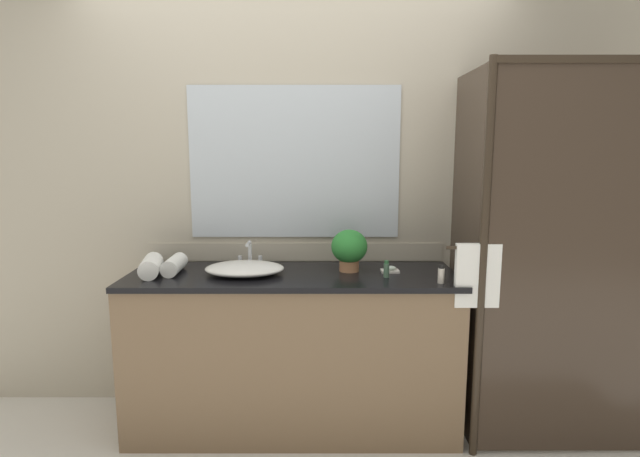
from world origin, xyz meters
TOP-DOWN VIEW (x-y plane):
  - ground_plane at (0.00, 0.00)m, footprint 8.00×8.00m
  - wall_back_with_mirror at (0.00, 0.34)m, footprint 4.40×0.06m
  - vanity_cabinet at (0.00, 0.01)m, footprint 1.80×0.58m
  - shower_enclosure at (1.28, -0.19)m, footprint 1.20×0.59m
  - sink_basin at (-0.26, -0.02)m, footprint 0.43×0.32m
  - faucet at (-0.26, 0.18)m, footprint 0.17×0.13m
  - potted_plant at (0.31, 0.06)m, footprint 0.20×0.20m
  - soap_dish at (0.54, 0.03)m, footprint 0.10×0.07m
  - amenity_bottle_shampoo at (0.77, -0.20)m, footprint 0.03×0.03m
  - amenity_bottle_lotion at (0.50, -0.08)m, footprint 0.03×0.03m
  - rolled_towel_near_edge at (-0.76, -0.04)m, footprint 0.15×0.26m
  - rolled_towel_middle at (-0.65, 0.01)m, footprint 0.10×0.24m

SIDE VIEW (x-z plane):
  - ground_plane at x=0.00m, z-range 0.00..0.00m
  - vanity_cabinet at x=0.00m, z-range 0.00..0.90m
  - soap_dish at x=0.54m, z-range 0.90..0.93m
  - sink_basin at x=-0.26m, z-range 0.90..0.96m
  - amenity_bottle_lotion at x=0.50m, z-range 0.90..0.99m
  - amenity_bottle_shampoo at x=0.77m, z-range 0.90..0.99m
  - rolled_towel_middle at x=-0.65m, z-range 0.90..0.99m
  - faucet at x=-0.26m, z-range 0.87..1.02m
  - rolled_towel_near_edge at x=-0.76m, z-range 0.90..1.00m
  - shower_enclosure at x=1.28m, z-range 0.03..2.03m
  - potted_plant at x=0.31m, z-range 0.91..1.15m
  - wall_back_with_mirror at x=0.00m, z-range 0.00..2.60m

